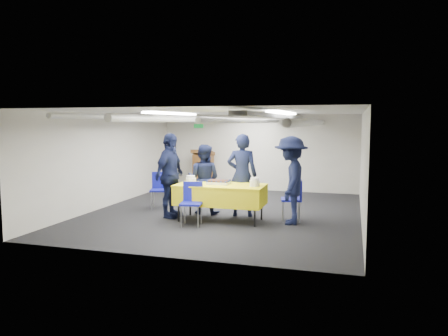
{
  "coord_description": "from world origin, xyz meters",
  "views": [
    {
      "loc": [
        2.8,
        -9.51,
        2.07
      ],
      "look_at": [
        0.03,
        -0.2,
        1.05
      ],
      "focal_mm": 35.0,
      "sensor_mm": 36.0,
      "label": 1
    }
  ],
  "objects_px": {
    "sailor_d": "(291,180)",
    "chair_left": "(160,186)",
    "chair_near": "(192,199)",
    "chair_right": "(295,196)",
    "podium": "(203,170)",
    "sailor_b": "(204,179)",
    "sailor_a": "(242,175)",
    "sailor_c": "(170,176)",
    "serving_table": "(221,194)",
    "sheet_cake": "(219,182)"
  },
  "relations": [
    {
      "from": "sailor_a",
      "to": "sailor_c",
      "type": "bearing_deg",
      "value": 13.1
    },
    {
      "from": "sailor_b",
      "to": "serving_table",
      "type": "bearing_deg",
      "value": 135.64
    },
    {
      "from": "chair_near",
      "to": "chair_left",
      "type": "relative_size",
      "value": 1.0
    },
    {
      "from": "serving_table",
      "to": "sailor_a",
      "type": "distance_m",
      "value": 0.75
    },
    {
      "from": "podium",
      "to": "chair_near",
      "type": "bearing_deg",
      "value": -73.55
    },
    {
      "from": "podium",
      "to": "chair_right",
      "type": "distance_m",
      "value": 4.74
    },
    {
      "from": "chair_near",
      "to": "sailor_a",
      "type": "distance_m",
      "value": 1.4
    },
    {
      "from": "sheet_cake",
      "to": "chair_left",
      "type": "relative_size",
      "value": 0.55
    },
    {
      "from": "chair_left",
      "to": "chair_right",
      "type": "bearing_deg",
      "value": -7.69
    },
    {
      "from": "chair_left",
      "to": "sailor_a",
      "type": "bearing_deg",
      "value": -8.13
    },
    {
      "from": "sailor_d",
      "to": "chair_left",
      "type": "bearing_deg",
      "value": -107.78
    },
    {
      "from": "chair_right",
      "to": "chair_near",
      "type": "bearing_deg",
      "value": -153.63
    },
    {
      "from": "podium",
      "to": "sailor_b",
      "type": "relative_size",
      "value": 0.8
    },
    {
      "from": "chair_near",
      "to": "chair_left",
      "type": "distance_m",
      "value": 1.97
    },
    {
      "from": "sailor_c",
      "to": "chair_left",
      "type": "bearing_deg",
      "value": 41.47
    },
    {
      "from": "chair_left",
      "to": "sailor_b",
      "type": "relative_size",
      "value": 0.55
    },
    {
      "from": "serving_table",
      "to": "chair_left",
      "type": "bearing_deg",
      "value": 153.85
    },
    {
      "from": "chair_near",
      "to": "chair_right",
      "type": "xyz_separation_m",
      "value": [
        1.95,
        0.97,
        0.0
      ]
    },
    {
      "from": "chair_right",
      "to": "sailor_a",
      "type": "xyz_separation_m",
      "value": [
        -1.19,
        0.14,
        0.38
      ]
    },
    {
      "from": "serving_table",
      "to": "podium",
      "type": "xyz_separation_m",
      "value": [
        -1.74,
        3.89,
        0.05
      ]
    },
    {
      "from": "chair_near",
      "to": "chair_right",
      "type": "height_order",
      "value": "same"
    },
    {
      "from": "podium",
      "to": "sailor_a",
      "type": "bearing_deg",
      "value": -58.04
    },
    {
      "from": "sheet_cake",
      "to": "sailor_d",
      "type": "height_order",
      "value": "sailor_d"
    },
    {
      "from": "chair_left",
      "to": "sailor_c",
      "type": "xyz_separation_m",
      "value": [
        0.65,
        -0.89,
        0.39
      ]
    },
    {
      "from": "podium",
      "to": "sailor_b",
      "type": "xyz_separation_m",
      "value": [
        1.16,
        -3.3,
        0.17
      ]
    },
    {
      "from": "sailor_a",
      "to": "sailor_b",
      "type": "relative_size",
      "value": 1.16
    },
    {
      "from": "sailor_b",
      "to": "sailor_c",
      "type": "height_order",
      "value": "sailor_c"
    },
    {
      "from": "podium",
      "to": "chair_left",
      "type": "xyz_separation_m",
      "value": [
        -0.06,
        -3.0,
        -0.08
      ]
    },
    {
      "from": "serving_table",
      "to": "sailor_a",
      "type": "bearing_deg",
      "value": 61.41
    },
    {
      "from": "serving_table",
      "to": "podium",
      "type": "distance_m",
      "value": 4.26
    },
    {
      "from": "serving_table",
      "to": "sailor_d",
      "type": "distance_m",
      "value": 1.49
    },
    {
      "from": "sailor_c",
      "to": "sailor_b",
      "type": "bearing_deg",
      "value": -39.17
    },
    {
      "from": "podium",
      "to": "chair_near",
      "type": "xyz_separation_m",
      "value": [
        1.3,
        -4.42,
        -0.08
      ]
    },
    {
      "from": "chair_near",
      "to": "chair_right",
      "type": "distance_m",
      "value": 2.18
    },
    {
      "from": "sailor_a",
      "to": "sailor_b",
      "type": "distance_m",
      "value": 0.91
    },
    {
      "from": "chair_near",
      "to": "sailor_d",
      "type": "xyz_separation_m",
      "value": [
        1.89,
        0.67,
        0.37
      ]
    },
    {
      "from": "serving_table",
      "to": "sailor_d",
      "type": "height_order",
      "value": "sailor_d"
    },
    {
      "from": "chair_right",
      "to": "sailor_d",
      "type": "height_order",
      "value": "sailor_d"
    },
    {
      "from": "sailor_b",
      "to": "sailor_c",
      "type": "bearing_deg",
      "value": 46.85
    },
    {
      "from": "serving_table",
      "to": "sailor_b",
      "type": "xyz_separation_m",
      "value": [
        -0.58,
        0.59,
        0.23
      ]
    },
    {
      "from": "serving_table",
      "to": "sailor_d",
      "type": "relative_size",
      "value": 1.04
    },
    {
      "from": "chair_near",
      "to": "chair_left",
      "type": "xyz_separation_m",
      "value": [
        -1.37,
        1.42,
        0.0
      ]
    },
    {
      "from": "podium",
      "to": "sailor_b",
      "type": "bearing_deg",
      "value": -70.58
    },
    {
      "from": "sheet_cake",
      "to": "chair_near",
      "type": "height_order",
      "value": "chair_near"
    },
    {
      "from": "sheet_cake",
      "to": "podium",
      "type": "height_order",
      "value": "podium"
    },
    {
      "from": "sailor_c",
      "to": "chair_right",
      "type": "bearing_deg",
      "value": -75.65
    },
    {
      "from": "chair_left",
      "to": "sailor_c",
      "type": "height_order",
      "value": "sailor_c"
    },
    {
      "from": "podium",
      "to": "serving_table",
      "type": "bearing_deg",
      "value": -65.84
    },
    {
      "from": "podium",
      "to": "sailor_d",
      "type": "bearing_deg",
      "value": -49.55
    },
    {
      "from": "serving_table",
      "to": "chair_right",
      "type": "height_order",
      "value": "chair_right"
    }
  ]
}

